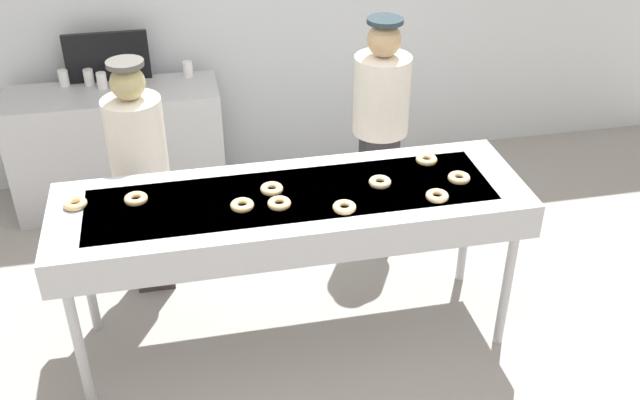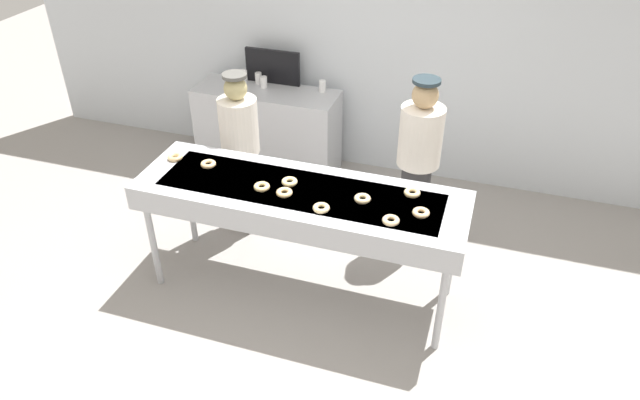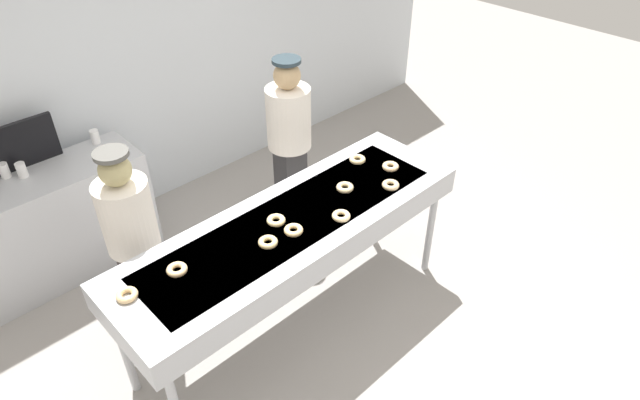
# 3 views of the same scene
# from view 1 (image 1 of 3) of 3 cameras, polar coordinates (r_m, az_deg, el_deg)

# --- Properties ---
(ground_plane) EXTENTS (16.00, 16.00, 0.00)m
(ground_plane) POSITION_cam_1_polar(r_m,az_deg,el_deg) (4.57, -1.95, -10.40)
(ground_plane) COLOR #9E9993
(fryer_conveyor) EXTENTS (2.58, 0.79, 1.01)m
(fryer_conveyor) POSITION_cam_1_polar(r_m,az_deg,el_deg) (4.01, -2.19, -0.77)
(fryer_conveyor) COLOR #B7BABF
(fryer_conveyor) RESTS_ON ground
(plain_donut_0) EXTENTS (0.17, 0.17, 0.04)m
(plain_donut_0) POSITION_cam_1_polar(r_m,az_deg,el_deg) (4.01, -14.17, 0.10)
(plain_donut_0) COLOR #EFC386
(plain_donut_0) RESTS_ON fryer_conveyor
(plain_donut_1) EXTENTS (0.18, 0.18, 0.04)m
(plain_donut_1) POSITION_cam_1_polar(r_m,az_deg,el_deg) (4.06, -18.56, -0.26)
(plain_donut_1) COLOR #EEC384
(plain_donut_1) RESTS_ON fryer_conveyor
(plain_donut_2) EXTENTS (0.16, 0.16, 0.04)m
(plain_donut_2) POSITION_cam_1_polar(r_m,az_deg,el_deg) (3.85, -3.20, -0.26)
(plain_donut_2) COLOR #F7CC89
(plain_donut_2) RESTS_ON fryer_conveyor
(plain_donut_3) EXTENTS (0.17, 0.17, 0.04)m
(plain_donut_3) POSITION_cam_1_polar(r_m,az_deg,el_deg) (4.31, 8.31, 3.14)
(plain_donut_3) COLOR beige
(plain_donut_3) RESTS_ON fryer_conveyor
(plain_donut_4) EXTENTS (0.15, 0.15, 0.04)m
(plain_donut_4) POSITION_cam_1_polar(r_m,az_deg,el_deg) (4.05, 4.69, 1.42)
(plain_donut_4) COLOR beige
(plain_donut_4) RESTS_ON fryer_conveyor
(plain_donut_5) EXTENTS (0.17, 0.17, 0.04)m
(plain_donut_5) POSITION_cam_1_polar(r_m,az_deg,el_deg) (3.96, 9.12, 0.31)
(plain_donut_5) COLOR beige
(plain_donut_5) RESTS_ON fryer_conveyor
(plain_donut_6) EXTENTS (0.16, 0.16, 0.04)m
(plain_donut_6) POSITION_cam_1_polar(r_m,az_deg,el_deg) (3.98, -3.79, 0.88)
(plain_donut_6) COLOR beige
(plain_donut_6) RESTS_ON fryer_conveyor
(plain_donut_7) EXTENTS (0.16, 0.16, 0.04)m
(plain_donut_7) POSITION_cam_1_polar(r_m,az_deg,el_deg) (3.86, -6.09, -0.40)
(plain_donut_7) COLOR #F1CF87
(plain_donut_7) RESTS_ON fryer_conveyor
(plain_donut_8) EXTENTS (0.18, 0.18, 0.04)m
(plain_donut_8) POSITION_cam_1_polar(r_m,az_deg,el_deg) (3.82, 1.91, -0.57)
(plain_donut_8) COLOR beige
(plain_donut_8) RESTS_ON fryer_conveyor
(plain_donut_9) EXTENTS (0.15, 0.15, 0.04)m
(plain_donut_9) POSITION_cam_1_polar(r_m,az_deg,el_deg) (4.15, 10.79, 1.71)
(plain_donut_9) COLOR #F8CD93
(plain_donut_9) RESTS_ON fryer_conveyor
(worker_baker) EXTENTS (0.35, 0.35, 1.58)m
(worker_baker) POSITION_cam_1_polar(r_m,az_deg,el_deg) (4.58, -13.86, 2.55)
(worker_baker) COLOR #362E2C
(worker_baker) RESTS_ON ground
(worker_assistant) EXTENTS (0.37, 0.37, 1.64)m
(worker_assistant) POSITION_cam_1_polar(r_m,az_deg,el_deg) (4.92, 4.74, 6.32)
(worker_assistant) COLOR #2E2D2E
(worker_assistant) RESTS_ON ground
(prep_counter) EXTENTS (1.55, 0.54, 0.94)m
(prep_counter) POSITION_cam_1_polar(r_m,az_deg,el_deg) (5.78, -15.38, 3.88)
(prep_counter) COLOR #B7BABF
(prep_counter) RESTS_ON ground
(paper_cup_0) EXTENTS (0.07, 0.07, 0.12)m
(paper_cup_0) POSITION_cam_1_polar(r_m,az_deg,el_deg) (5.77, -19.37, 8.97)
(paper_cup_0) COLOR white
(paper_cup_0) RESTS_ON prep_counter
(paper_cup_1) EXTENTS (0.07, 0.07, 0.12)m
(paper_cup_1) POSITION_cam_1_polar(r_m,az_deg,el_deg) (5.70, -10.27, 10.01)
(paper_cup_1) COLOR white
(paper_cup_1) RESTS_ON prep_counter
(paper_cup_2) EXTENTS (0.07, 0.07, 0.12)m
(paper_cup_2) POSITION_cam_1_polar(r_m,az_deg,el_deg) (5.64, -16.66, 8.93)
(paper_cup_2) COLOR white
(paper_cup_2) RESTS_ON prep_counter
(paper_cup_3) EXTENTS (0.07, 0.07, 0.12)m
(paper_cup_3) POSITION_cam_1_polar(r_m,az_deg,el_deg) (5.73, -17.60, 9.13)
(paper_cup_3) COLOR white
(paper_cup_3) RESTS_ON prep_counter
(menu_display) EXTENTS (0.61, 0.04, 0.37)m
(menu_display) POSITION_cam_1_polar(r_m,az_deg,el_deg) (5.72, -16.27, 10.68)
(menu_display) COLOR black
(menu_display) RESTS_ON prep_counter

